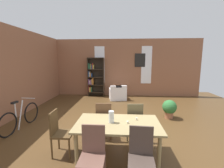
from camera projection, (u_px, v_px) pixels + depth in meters
ground_plane at (123, 127)px, 4.57m from camera, size 10.69×10.69×0.00m
back_wall_brick at (123, 68)px, 8.44m from camera, size 8.33×0.12×3.11m
window_pane_0 at (100, 65)px, 8.43m from camera, size 0.55×0.02×2.02m
window_pane_1 at (146, 65)px, 8.26m from camera, size 0.55×0.02×2.02m
dining_table at (118, 127)px, 3.07m from camera, size 1.69×0.99×0.73m
vase_on_table at (111, 117)px, 3.05m from camera, size 0.11×0.11×0.24m
tealight_candle_0 at (136, 119)px, 3.20m from camera, size 0.04×0.04×0.05m
tealight_candle_1 at (128, 122)px, 3.02m from camera, size 0.04×0.04×0.05m
tealight_candle_2 at (110, 119)px, 3.21m from camera, size 0.04×0.04×0.03m
dining_chair_near_left at (92, 154)px, 2.41m from camera, size 0.40×0.40×0.95m
dining_chair_far_left at (104, 119)px, 3.83m from camera, size 0.43×0.43×0.95m
dining_chair_head_left at (60, 131)px, 3.17m from camera, size 0.41×0.41×0.95m
dining_chair_near_right at (141, 156)px, 2.36m from camera, size 0.42×0.42×0.95m
dining_chair_far_right at (134, 120)px, 3.78m from camera, size 0.44×0.44×0.95m
bookshelf_tall at (95, 77)px, 8.36m from camera, size 0.89×0.33×2.11m
armchair_white at (118, 94)px, 7.71m from camera, size 0.94×0.94×0.75m
bicycle_second at (21, 117)px, 4.42m from camera, size 0.44×1.61×0.87m
potted_plant_by_shelf at (169, 108)px, 5.19m from camera, size 0.48×0.48×0.64m
framed_picture at (140, 60)px, 8.24m from camera, size 0.56×0.03×0.72m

